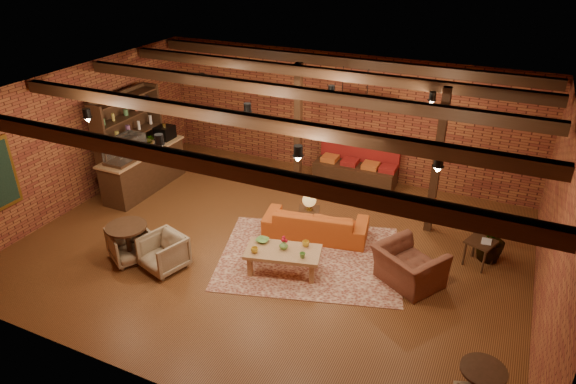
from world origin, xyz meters
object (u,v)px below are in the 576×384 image
at_px(round_table_left, 128,238).
at_px(plant_tall, 501,192).
at_px(armchair_right, 409,261).
at_px(round_table_right, 481,382).
at_px(armchair_a, 129,243).
at_px(armchair_b, 163,251).
at_px(sofa, 316,223).
at_px(side_table_lamp, 309,203).
at_px(coffee_table, 282,253).
at_px(side_table_book, 481,243).

xyz_separation_m(round_table_left, plant_tall, (6.43, 3.06, 0.96)).
xyz_separation_m(armchair_right, round_table_right, (1.52, -2.39, -0.01)).
relative_size(armchair_a, armchair_right, 0.67).
distance_m(round_table_left, armchair_right, 5.39).
height_order(armchair_b, plant_tall, plant_tall).
bearing_deg(sofa, armchair_b, 35.60).
distance_m(sofa, side_table_lamp, 0.45).
bearing_deg(armchair_right, side_table_lamp, 10.66).
xyz_separation_m(round_table_left, armchair_a, (-0.05, 0.07, -0.18)).
bearing_deg(plant_tall, coffee_table, -149.40).
height_order(armchair_b, round_table_right, armchair_b).
height_order(side_table_lamp, armchair_b, side_table_lamp).
xyz_separation_m(armchair_a, armchair_b, (0.80, 0.03, 0.01)).
xyz_separation_m(armchair_a, round_table_right, (6.72, -0.85, 0.11)).
distance_m(sofa, round_table_right, 4.89).
bearing_deg(side_table_lamp, armchair_right, -20.71).
height_order(round_table_left, plant_tall, plant_tall).
relative_size(armchair_b, side_table_book, 1.22).
bearing_deg(armchair_a, side_table_book, -36.27).
height_order(side_table_lamp, armchair_right, armchair_right).
height_order(coffee_table, armchair_b, armchair_b).
bearing_deg(armchair_a, sofa, -21.62).
xyz_separation_m(coffee_table, plant_tall, (3.55, 2.10, 1.08)).
bearing_deg(coffee_table, plant_tall, 30.60).
xyz_separation_m(round_table_left, side_table_book, (6.27, 2.78, -0.05)).
bearing_deg(armchair_b, round_table_right, 9.02).
xyz_separation_m(armchair_a, side_table_book, (6.32, 2.71, 0.13)).
bearing_deg(coffee_table, round_table_right, -24.66).
height_order(side_table_lamp, plant_tall, plant_tall).
height_order(armchair_a, armchair_b, armchair_b).
distance_m(armchair_b, side_table_book, 6.14).
xyz_separation_m(sofa, plant_tall, (3.46, 0.65, 1.20)).
distance_m(sofa, coffee_table, 1.46).
height_order(coffee_table, armchair_right, armchair_right).
bearing_deg(armchair_b, side_table_lamp, 67.41).
height_order(side_table_lamp, side_table_book, side_table_lamp).
distance_m(sofa, armchair_right, 2.33).
bearing_deg(side_table_lamp, side_table_book, 4.33).
bearing_deg(armchair_a, armchair_right, -42.89).
bearing_deg(side_table_book, armchair_b, -154.11).
distance_m(armchair_a, plant_tall, 7.23).
height_order(armchair_b, side_table_book, armchair_b).
bearing_deg(round_table_right, round_table_left, 173.36).
height_order(armchair_a, armchair_right, armchair_right).
height_order(sofa, armchair_a, armchair_a).
xyz_separation_m(armchair_b, side_table_book, (5.52, 2.68, 0.12)).
xyz_separation_m(side_table_lamp, side_table_book, (3.49, 0.26, -0.20)).
xyz_separation_m(coffee_table, armchair_right, (2.27, 0.65, 0.06)).
relative_size(armchair_a, round_table_right, 1.04).
xyz_separation_m(side_table_book, plant_tall, (0.17, 0.29, 1.01)).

